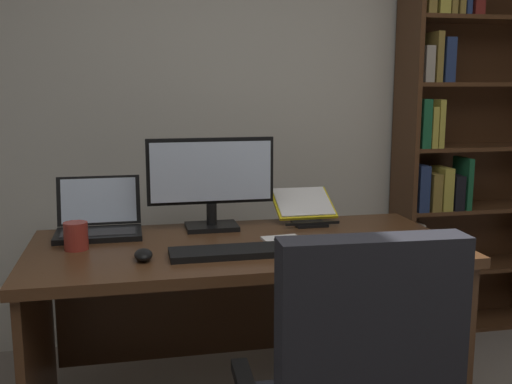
{
  "coord_description": "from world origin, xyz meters",
  "views": [
    {
      "loc": [
        -0.66,
        -0.89,
        1.37
      ],
      "look_at": [
        -0.19,
        1.29,
        0.97
      ],
      "focal_mm": 41.9,
      "sensor_mm": 36.0,
      "label": 1
    }
  ],
  "objects_px": {
    "monitor": "(211,182)",
    "open_binder": "(385,247)",
    "laptop": "(99,222)",
    "keyboard": "(228,252)",
    "desk": "(240,287)",
    "coffee_mug": "(76,236)",
    "reading_stand_with_book": "(304,206)",
    "bookshelf": "(458,144)",
    "pen": "(292,240)",
    "notepad": "(287,243)",
    "computer_mouse": "(143,255)"
  },
  "relations": [
    {
      "from": "pen",
      "to": "coffee_mug",
      "type": "relative_size",
      "value": 1.34
    },
    {
      "from": "computer_mouse",
      "to": "reading_stand_with_book",
      "type": "xyz_separation_m",
      "value": [
        0.73,
        0.48,
        0.05
      ]
    },
    {
      "from": "reading_stand_with_book",
      "to": "keyboard",
      "type": "bearing_deg",
      "value": -131.95
    },
    {
      "from": "keyboard",
      "to": "open_binder",
      "type": "distance_m",
      "value": 0.59
    },
    {
      "from": "laptop",
      "to": "keyboard",
      "type": "distance_m",
      "value": 0.63
    },
    {
      "from": "reading_stand_with_book",
      "to": "open_binder",
      "type": "bearing_deg",
      "value": -73.4
    },
    {
      "from": "keyboard",
      "to": "desk",
      "type": "bearing_deg",
      "value": 69.07
    },
    {
      "from": "monitor",
      "to": "computer_mouse",
      "type": "height_order",
      "value": "monitor"
    },
    {
      "from": "notepad",
      "to": "pen",
      "type": "distance_m",
      "value": 0.02
    },
    {
      "from": "bookshelf",
      "to": "pen",
      "type": "bearing_deg",
      "value": -145.59
    },
    {
      "from": "monitor",
      "to": "open_binder",
      "type": "height_order",
      "value": "monitor"
    },
    {
      "from": "monitor",
      "to": "computer_mouse",
      "type": "relative_size",
      "value": 5.2
    },
    {
      "from": "desk",
      "to": "notepad",
      "type": "bearing_deg",
      "value": -38.25
    },
    {
      "from": "laptop",
      "to": "computer_mouse",
      "type": "height_order",
      "value": "laptop"
    },
    {
      "from": "pen",
      "to": "keyboard",
      "type": "bearing_deg",
      "value": -157.82
    },
    {
      "from": "bookshelf",
      "to": "reading_stand_with_book",
      "type": "relative_size",
      "value": 7.59
    },
    {
      "from": "bookshelf",
      "to": "open_binder",
      "type": "xyz_separation_m",
      "value": [
        -0.85,
        -0.96,
        -0.28
      ]
    },
    {
      "from": "desk",
      "to": "monitor",
      "type": "xyz_separation_m",
      "value": [
        -0.09,
        0.18,
        0.41
      ]
    },
    {
      "from": "notepad",
      "to": "pen",
      "type": "height_order",
      "value": "pen"
    },
    {
      "from": "keyboard",
      "to": "pen",
      "type": "height_order",
      "value": "keyboard"
    },
    {
      "from": "desk",
      "to": "open_binder",
      "type": "height_order",
      "value": "open_binder"
    },
    {
      "from": "bookshelf",
      "to": "open_binder",
      "type": "relative_size",
      "value": 4.95
    },
    {
      "from": "desk",
      "to": "computer_mouse",
      "type": "bearing_deg",
      "value": -148.71
    },
    {
      "from": "monitor",
      "to": "notepad",
      "type": "distance_m",
      "value": 0.44
    },
    {
      "from": "desk",
      "to": "monitor",
      "type": "bearing_deg",
      "value": 116.43
    },
    {
      "from": "notepad",
      "to": "open_binder",
      "type": "bearing_deg",
      "value": -25.46
    },
    {
      "from": "monitor",
      "to": "reading_stand_with_book",
      "type": "bearing_deg",
      "value": 7.87
    },
    {
      "from": "laptop",
      "to": "pen",
      "type": "xyz_separation_m",
      "value": [
        0.74,
        -0.31,
        -0.04
      ]
    },
    {
      "from": "desk",
      "to": "open_binder",
      "type": "xyz_separation_m",
      "value": [
        0.5,
        -0.29,
        0.22
      ]
    },
    {
      "from": "keyboard",
      "to": "open_binder",
      "type": "height_order",
      "value": "same"
    },
    {
      "from": "desk",
      "to": "notepad",
      "type": "distance_m",
      "value": 0.29
    },
    {
      "from": "laptop",
      "to": "reading_stand_with_book",
      "type": "relative_size",
      "value": 1.27
    },
    {
      "from": "bookshelf",
      "to": "computer_mouse",
      "type": "bearing_deg",
      "value": -152.39
    },
    {
      "from": "bookshelf",
      "to": "pen",
      "type": "distance_m",
      "value": 1.44
    },
    {
      "from": "open_binder",
      "to": "coffee_mug",
      "type": "bearing_deg",
      "value": 167.66
    },
    {
      "from": "open_binder",
      "to": "pen",
      "type": "bearing_deg",
      "value": 153.12
    },
    {
      "from": "notepad",
      "to": "bookshelf",
      "type": "bearing_deg",
      "value": 33.95
    },
    {
      "from": "notepad",
      "to": "desk",
      "type": "bearing_deg",
      "value": 141.75
    },
    {
      "from": "keyboard",
      "to": "notepad",
      "type": "distance_m",
      "value": 0.28
    },
    {
      "from": "laptop",
      "to": "monitor",
      "type": "bearing_deg",
      "value": -0.17
    },
    {
      "from": "reading_stand_with_book",
      "to": "computer_mouse",
      "type": "bearing_deg",
      "value": -146.72
    },
    {
      "from": "monitor",
      "to": "computer_mouse",
      "type": "bearing_deg",
      "value": -125.52
    },
    {
      "from": "desk",
      "to": "computer_mouse",
      "type": "height_order",
      "value": "computer_mouse"
    },
    {
      "from": "monitor",
      "to": "coffee_mug",
      "type": "bearing_deg",
      "value": -157.61
    },
    {
      "from": "bookshelf",
      "to": "monitor",
      "type": "distance_m",
      "value": 1.52
    },
    {
      "from": "monitor",
      "to": "coffee_mug",
      "type": "height_order",
      "value": "monitor"
    },
    {
      "from": "pen",
      "to": "computer_mouse",
      "type": "bearing_deg",
      "value": -169.03
    },
    {
      "from": "computer_mouse",
      "to": "reading_stand_with_book",
      "type": "height_order",
      "value": "reading_stand_with_book"
    },
    {
      "from": "monitor",
      "to": "open_binder",
      "type": "bearing_deg",
      "value": -38.59
    },
    {
      "from": "open_binder",
      "to": "pen",
      "type": "height_order",
      "value": "open_binder"
    }
  ]
}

